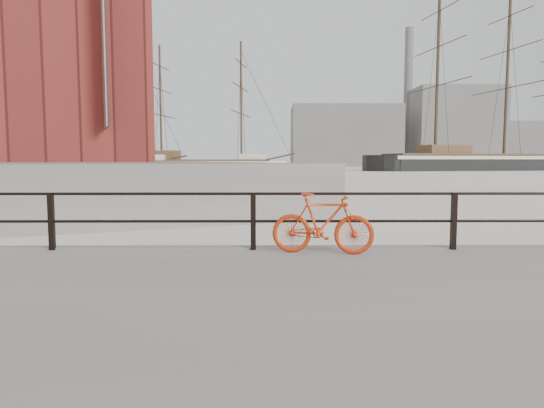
% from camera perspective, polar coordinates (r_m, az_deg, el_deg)
% --- Properties ---
extents(ground, '(400.00, 400.00, 0.00)m').
position_cam_1_polar(ground, '(9.30, 20.09, -6.98)').
color(ground, white).
rests_on(ground, ground).
extents(far_quay, '(78.44, 148.07, 1.80)m').
position_cam_1_polar(far_quay, '(88.51, -25.07, 4.07)').
color(far_quay, gray).
rests_on(far_quay, ground).
extents(guardrail, '(28.00, 0.10, 1.00)m').
position_cam_1_polar(guardrail, '(9.03, 20.59, -1.89)').
color(guardrail, black).
rests_on(guardrail, promenade).
extents(bicycle, '(1.71, 0.55, 1.02)m').
position_cam_1_polar(bicycle, '(8.11, 5.97, -2.28)').
color(bicycle, red).
rests_on(bicycle, promenade).
extents(barque_black, '(64.09, 31.91, 34.61)m').
position_cam_1_polar(barque_black, '(99.15, 25.55, 3.60)').
color(barque_black, black).
rests_on(barque_black, ground).
extents(schooner_mid, '(32.55, 18.32, 21.93)m').
position_cam_1_polar(schooner_mid, '(82.38, -8.33, 3.83)').
color(schooner_mid, silver).
rests_on(schooner_mid, ground).
extents(schooner_left, '(22.27, 10.40, 17.03)m').
position_cam_1_polar(schooner_left, '(83.84, -17.63, 3.66)').
color(schooner_left, silver).
rests_on(schooner_left, ground).
extents(workboat_far, '(10.30, 8.91, 7.00)m').
position_cam_1_polar(workboat_far, '(58.35, -23.96, 2.89)').
color(workboat_far, black).
rests_on(workboat_far, ground).
extents(apartment_mustard, '(26.02, 22.15, 22.20)m').
position_cam_1_polar(apartment_mustard, '(56.80, -29.17, 15.72)').
color(apartment_mustard, gold).
rests_on(apartment_mustard, far_quay).
extents(apartment_cream, '(24.16, 21.40, 21.20)m').
position_cam_1_polar(apartment_cream, '(79.33, -27.20, 12.24)').
color(apartment_cream, beige).
rests_on(apartment_cream, far_quay).
extents(apartment_grey, '(26.02, 22.15, 23.20)m').
position_cam_1_polar(apartment_grey, '(101.24, -26.19, 11.20)').
color(apartment_grey, '#A9A9A4').
rests_on(apartment_grey, far_quay).
extents(apartment_brick, '(27.87, 22.90, 21.20)m').
position_cam_1_polar(apartment_brick, '(124.00, -25.49, 9.56)').
color(apartment_brick, brown).
rests_on(apartment_brick, far_quay).
extents(industrial_west, '(32.00, 18.00, 18.00)m').
position_cam_1_polar(industrial_west, '(150.48, 8.50, 7.86)').
color(industrial_west, gray).
rests_on(industrial_west, ground).
extents(industrial_mid, '(26.00, 20.00, 24.00)m').
position_cam_1_polar(industrial_mid, '(164.49, 20.51, 8.40)').
color(industrial_mid, gray).
rests_on(industrial_mid, ground).
extents(industrial_east, '(20.00, 16.00, 14.00)m').
position_cam_1_polar(industrial_east, '(178.19, 26.84, 6.29)').
color(industrial_east, gray).
rests_on(industrial_east, ground).
extents(smokestack, '(2.80, 2.80, 44.00)m').
position_cam_1_polar(smokestack, '(166.06, 15.70, 11.97)').
color(smokestack, gray).
rests_on(smokestack, ground).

